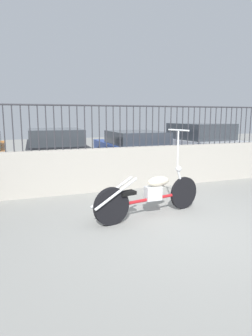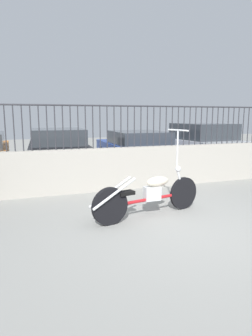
{
  "view_description": "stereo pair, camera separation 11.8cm",
  "coord_description": "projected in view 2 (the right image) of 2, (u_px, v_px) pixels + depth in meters",
  "views": [
    {
      "loc": [
        -2.53,
        -3.9,
        1.74
      ],
      "look_at": [
        -0.41,
        1.7,
        0.7
      ],
      "focal_mm": 32.0,
      "sensor_mm": 36.0,
      "label": 1
    },
    {
      "loc": [
        -2.42,
        -3.94,
        1.74
      ],
      "look_at": [
        -0.41,
        1.7,
        0.7
      ],
      "focal_mm": 32.0,
      "sensor_mm": 36.0,
      "label": 2
    }
  ],
  "objects": [
    {
      "name": "car_black",
      "position": [
        58.0,
        150.0,
        9.52
      ],
      "size": [
        1.99,
        4.26,
        1.35
      ],
      "rotation": [
        0.0,
        0.0,
        1.51
      ],
      "color": "black",
      "rests_on": "ground_plane"
    },
    {
      "name": "car_blue",
      "position": [
        137.0,
        149.0,
        10.05
      ],
      "size": [
        1.93,
        4.45,
        1.25
      ],
      "rotation": [
        0.0,
        0.0,
        1.54
      ],
      "color": "black",
      "rests_on": "ground_plane"
    },
    {
      "name": "motorcycle_red",
      "position": [
        145.0,
        195.0,
        5.17
      ],
      "size": [
        2.21,
        0.71,
        1.51
      ],
      "rotation": [
        0.0,
        0.0,
        0.21
      ],
      "color": "black",
      "rests_on": "ground_plane"
    },
    {
      "name": "low_wall",
      "position": [
        128.0,
        168.0,
        7.19
      ],
      "size": [
        10.88,
        0.18,
        1.01
      ],
      "color": "#9E998E",
      "rests_on": "ground_plane"
    },
    {
      "name": "ground_plane",
      "position": [
        186.0,
        227.0,
        4.75
      ],
      "size": [
        40.0,
        40.0,
        0.0
      ],
      "primitive_type": "plane",
      "color": "gray"
    },
    {
      "name": "fence_railing",
      "position": [
        128.0,
        121.0,
        7.0
      ],
      "size": [
        10.88,
        0.04,
        0.98
      ],
      "color": "#2D2D33",
      "rests_on": "low_wall"
    },
    {
      "name": "car_silver",
      "position": [
        200.0,
        145.0,
        10.67
      ],
      "size": [
        1.96,
        4.15,
        1.48
      ],
      "rotation": [
        0.0,
        0.0,
        1.61
      ],
      "color": "black",
      "rests_on": "ground_plane"
    }
  ]
}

